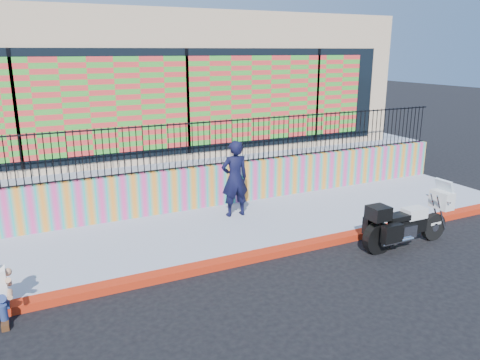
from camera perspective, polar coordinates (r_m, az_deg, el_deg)
ground at (r=9.89m, az=2.39°, el=-9.56°), size 90.00×90.00×0.00m
red_curb at (r=9.86m, az=2.40°, el=-9.16°), size 16.00×0.30×0.15m
sidewalk at (r=11.22m, az=-1.63°, el=-6.00°), size 16.00×3.00×0.15m
mural_wall at (r=12.42m, az=-4.72°, el=-0.86°), size 16.00×0.20×1.10m
metal_fence at (r=12.14m, az=-4.84°, el=4.35°), size 15.80×0.04×1.20m
elevated_platform at (r=17.15m, az=-10.98°, el=3.24°), size 16.00×10.00×1.25m
storefront_building at (r=16.59m, az=-11.25°, el=11.98°), size 14.00×8.06×4.00m
police_motorcycle at (r=10.88m, az=19.60°, el=-4.75°), size 2.26×0.75×1.41m
police_officer at (r=11.63m, az=-0.65°, el=0.17°), size 0.72×0.49×1.93m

